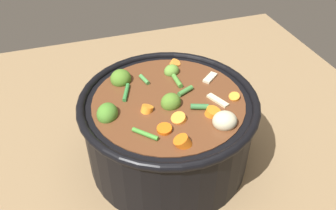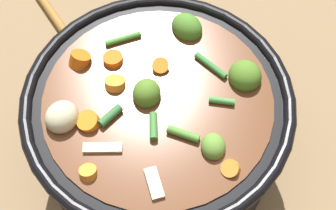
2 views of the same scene
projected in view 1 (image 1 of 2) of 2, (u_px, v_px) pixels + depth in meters
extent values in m
plane|color=#8C704C|center=(168.00, 156.00, 0.72)|extent=(1.10, 1.10, 0.00)
cylinder|color=black|center=(168.00, 130.00, 0.67)|extent=(0.31, 0.31, 0.15)
torus|color=black|center=(168.00, 101.00, 0.63)|extent=(0.33, 0.33, 0.02)
cylinder|color=brown|center=(168.00, 128.00, 0.67)|extent=(0.28, 0.28, 0.14)
ellipsoid|color=#527F28|center=(173.00, 102.00, 0.61)|extent=(0.04, 0.04, 0.04)
ellipsoid|color=#49822A|center=(107.00, 114.00, 0.59)|extent=(0.05, 0.05, 0.04)
ellipsoid|color=#639538|center=(172.00, 71.00, 0.69)|extent=(0.04, 0.04, 0.03)
ellipsoid|color=#4F7E27|center=(121.00, 79.00, 0.67)|extent=(0.06, 0.06, 0.03)
cylinder|color=orange|center=(180.00, 119.00, 0.58)|extent=(0.03, 0.03, 0.02)
cylinder|color=orange|center=(147.00, 109.00, 0.60)|extent=(0.03, 0.03, 0.02)
cylinder|color=orange|center=(164.00, 130.00, 0.56)|extent=(0.04, 0.04, 0.01)
cylinder|color=orange|center=(212.00, 113.00, 0.59)|extent=(0.04, 0.04, 0.02)
cylinder|color=orange|center=(234.00, 98.00, 0.63)|extent=(0.03, 0.03, 0.02)
cylinder|color=orange|center=(175.00, 64.00, 0.72)|extent=(0.03, 0.03, 0.02)
cylinder|color=orange|center=(183.00, 143.00, 0.54)|extent=(0.04, 0.03, 0.03)
ellipsoid|color=beige|center=(225.00, 121.00, 0.57)|extent=(0.05, 0.04, 0.03)
cylinder|color=#337E39|center=(126.00, 92.00, 0.64)|extent=(0.02, 0.05, 0.01)
cylinder|color=#35743C|center=(200.00, 107.00, 0.60)|extent=(0.03, 0.02, 0.01)
cylinder|color=#459233|center=(145.00, 134.00, 0.55)|extent=(0.04, 0.04, 0.01)
cylinder|color=#42833B|center=(185.00, 91.00, 0.64)|extent=(0.03, 0.02, 0.01)
cylinder|color=#509036|center=(177.00, 81.00, 0.66)|extent=(0.01, 0.04, 0.01)
cylinder|color=#489347|center=(144.00, 79.00, 0.67)|extent=(0.01, 0.03, 0.01)
cube|color=beige|center=(218.00, 100.00, 0.62)|extent=(0.03, 0.04, 0.01)
cube|color=beige|center=(210.00, 78.00, 0.68)|extent=(0.04, 0.03, 0.01)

